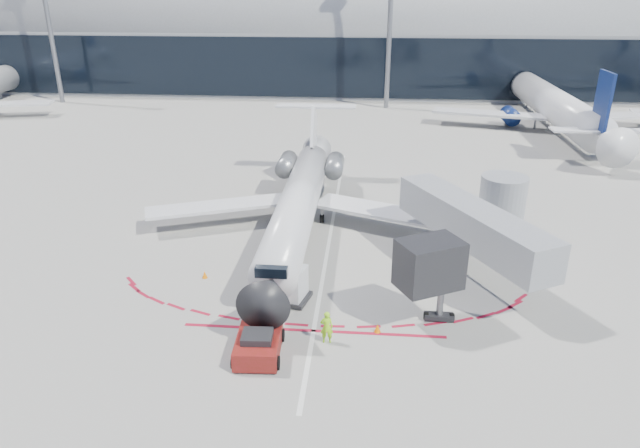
# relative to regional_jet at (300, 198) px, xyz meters

# --- Properties ---
(ground) EXTENTS (260.00, 260.00, 0.00)m
(ground) POSITION_rel_regional_jet_xyz_m (2.33, -2.06, -2.42)
(ground) COLOR slate
(ground) RESTS_ON ground
(apron_centerline) EXTENTS (0.25, 40.00, 0.01)m
(apron_centerline) POSITION_rel_regional_jet_xyz_m (2.33, -0.06, -2.42)
(apron_centerline) COLOR silver
(apron_centerline) RESTS_ON ground
(apron_stop_bar) EXTENTS (14.00, 0.25, 0.01)m
(apron_stop_bar) POSITION_rel_regional_jet_xyz_m (2.33, -13.56, -2.42)
(apron_stop_bar) COLOR maroon
(apron_stop_bar) RESTS_ON ground
(terminal_building) EXTENTS (150.00, 24.15, 24.00)m
(terminal_building) POSITION_rel_regional_jet_xyz_m (2.33, 62.92, 6.10)
(terminal_building) COLOR gray
(terminal_building) RESTS_ON ground
(jet_bridge) EXTENTS (10.03, 15.20, 4.90)m
(jet_bridge) POSITION_rel_regional_jet_xyz_m (12.12, -5.07, 0.58)
(jet_bridge) COLOR gray
(jet_bridge) RESTS_ON ground
(light_mast_west) EXTENTS (0.70, 0.70, 25.00)m
(light_mast_west) POSITION_rel_regional_jet_xyz_m (-42.67, 45.94, 10.08)
(light_mast_west) COLOR slate
(light_mast_west) RESTS_ON ground
(light_mast_centre) EXTENTS (0.70, 0.70, 25.00)m
(light_mast_centre) POSITION_rel_regional_jet_xyz_m (7.33, 45.94, 10.08)
(light_mast_centre) COLOR slate
(light_mast_centre) RESTS_ON ground
(regional_jet) EXTENTS (23.51, 28.99, 7.26)m
(regional_jet) POSITION_rel_regional_jet_xyz_m (0.00, 0.00, 0.00)
(regional_jet) COLOR silver
(regional_jet) RESTS_ON ground
(pushback_tug) EXTENTS (2.46, 5.45, 1.40)m
(pushback_tug) POSITION_rel_regional_jet_xyz_m (-0.18, -15.83, -1.80)
(pushback_tug) COLOR #60160D
(pushback_tug) RESTS_ON ground
(ramp_worker) EXTENTS (0.69, 0.49, 1.80)m
(ramp_worker) POSITION_rel_regional_jet_xyz_m (3.10, -14.51, -1.52)
(ramp_worker) COLOR #97EC18
(ramp_worker) RESTS_ON ground
(uld_container) EXTENTS (2.62, 2.38, 2.09)m
(uld_container) POSITION_rel_regional_jet_xyz_m (0.62, -10.53, -1.39)
(uld_container) COLOR black
(uld_container) RESTS_ON ground
(safety_cone_left) EXTENTS (0.33, 0.33, 0.46)m
(safety_cone_left) POSITION_rel_regional_jet_xyz_m (-5.05, -8.26, -2.19)
(safety_cone_left) COLOR orange
(safety_cone_left) RESTS_ON ground
(safety_cone_right) EXTENTS (0.36, 0.36, 0.49)m
(safety_cone_right) POSITION_rel_regional_jet_xyz_m (5.71, -13.38, -2.18)
(safety_cone_right) COLOR orange
(safety_cone_right) RESTS_ON ground
(bg_airliner_1) EXTENTS (35.15, 37.22, 11.37)m
(bg_airliner_1) POSITION_rel_regional_jet_xyz_m (28.09, 35.18, 3.26)
(bg_airliner_1) COLOR silver
(bg_airliner_1) RESTS_ON ground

